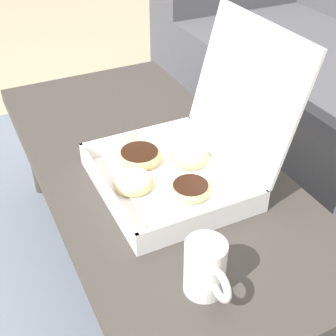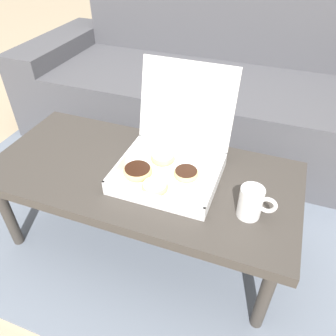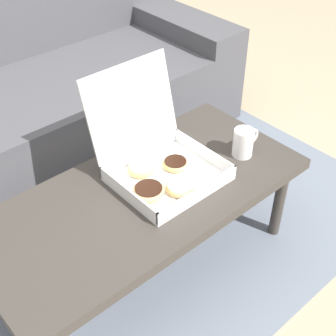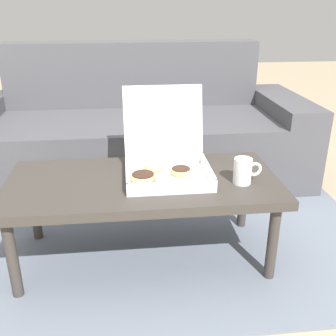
# 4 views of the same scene
# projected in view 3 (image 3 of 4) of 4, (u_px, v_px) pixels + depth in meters

# --- Properties ---
(ground_plane) EXTENTS (12.00, 12.00, 0.00)m
(ground_plane) POSITION_uv_depth(u_px,v_px,m) (125.00, 248.00, 1.91)
(ground_plane) COLOR tan
(area_rug) EXTENTS (2.30, 1.90, 0.01)m
(area_rug) POSITION_uv_depth(u_px,v_px,m) (84.00, 209.00, 2.08)
(area_rug) COLOR slate
(area_rug) RESTS_ON ground_plane
(couch) EXTENTS (2.18, 0.84, 0.85)m
(couch) POSITION_uv_depth(u_px,v_px,m) (16.00, 108.00, 2.21)
(couch) COLOR #4C4C51
(couch) RESTS_ON ground_plane
(coffee_table) EXTENTS (1.16, 0.54, 0.40)m
(coffee_table) POSITION_uv_depth(u_px,v_px,m) (144.00, 201.00, 1.61)
(coffee_table) COLOR #3D3833
(coffee_table) RESTS_ON ground_plane
(pastry_box) EXTENTS (0.36, 0.39, 0.36)m
(pastry_box) POSITION_uv_depth(u_px,v_px,m) (156.00, 160.00, 1.61)
(pastry_box) COLOR white
(pastry_box) RESTS_ON coffee_table
(coffee_mug) EXTENTS (0.12, 0.07, 0.11)m
(coffee_mug) POSITION_uv_depth(u_px,v_px,m) (244.00, 142.00, 1.71)
(coffee_mug) COLOR white
(coffee_mug) RESTS_ON coffee_table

